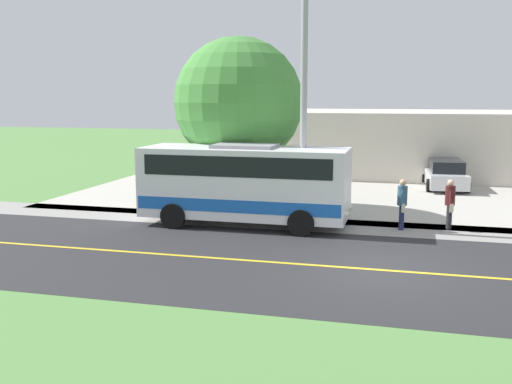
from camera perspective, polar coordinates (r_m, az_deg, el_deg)
name	(u,v)px	position (r m, az deg, el deg)	size (l,w,h in m)	color
ground_plane	(380,270)	(16.45, 11.83, -7.37)	(120.00, 120.00, 0.00)	#548442
road_surface	(380,270)	(16.45, 11.83, -7.35)	(8.00, 100.00, 0.01)	#28282B
sidewalk	(388,228)	(21.48, 12.53, -3.44)	(2.40, 100.00, 0.01)	gray
parking_lot_surface	(461,198)	(28.64, 19.10, -0.57)	(14.00, 36.00, 0.01)	#B2ADA3
road_centre_line	(380,270)	(16.45, 11.83, -7.34)	(0.16, 100.00, 0.00)	gold
shuttle_bus_front	(245,181)	(21.31, -1.06, 1.08)	(2.74, 7.48, 2.93)	white
pedestrian_with_bags	(450,202)	(21.82, 18.13, -0.96)	(0.72, 0.34, 1.76)	#262628
pedestrian_waiting	(402,203)	(21.29, 13.87, -0.99)	(0.72, 0.34, 1.77)	#1E2347
street_light_pole	(303,88)	(20.97, 4.57, 9.91)	(1.97, 0.24, 8.96)	#9E9EA3
parked_car_near	(445,175)	(31.35, 17.72, 1.59)	(4.51, 2.24, 1.45)	silver
tree_curbside	(238,102)	(24.13, -1.70, 8.60)	(5.21, 5.21, 6.98)	brown
commercial_building	(441,142)	(37.31, 17.32, 4.57)	(10.00, 20.24, 3.69)	beige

